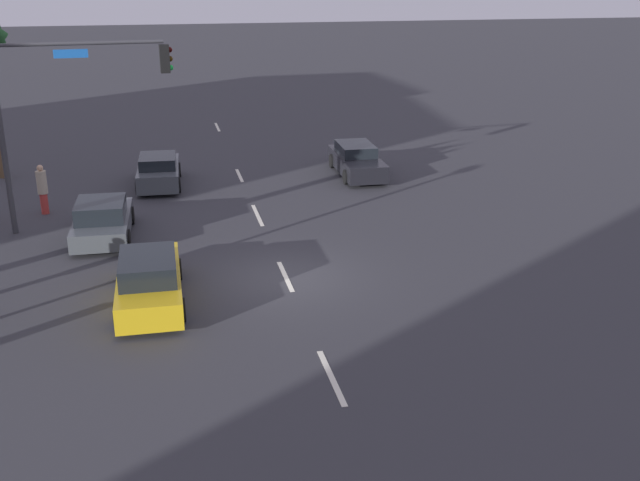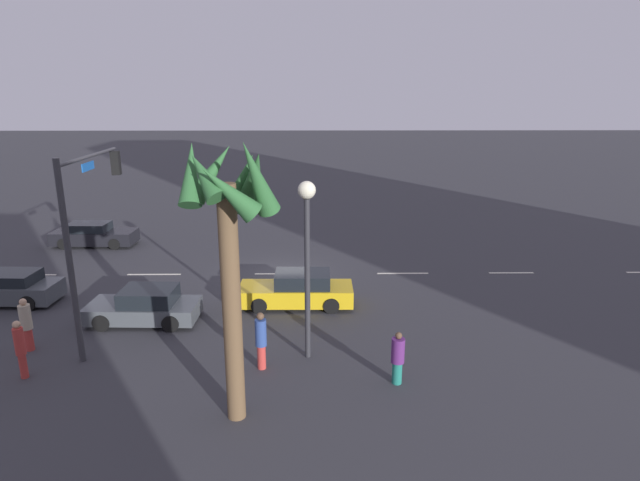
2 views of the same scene
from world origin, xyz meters
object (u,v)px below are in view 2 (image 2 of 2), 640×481
object	(u,v)px
pedestrian_2	(398,357)
car_0	(145,307)
streetlamp	(307,236)
pedestrian_0	(20,347)
palm_tree_1	(229,220)
pedestrian_1	(261,339)
pedestrian_3	(26,323)
car_3	(94,235)
car_2	(298,290)
traffic_signal	(88,213)
car_1	(9,289)

from	to	relation	value
pedestrian_2	car_0	bearing A→B (deg)	-27.00
streetlamp	pedestrian_0	bearing A→B (deg)	8.06
streetlamp	palm_tree_1	size ratio (longest dim) A/B	0.78
pedestrian_1	palm_tree_1	size ratio (longest dim) A/B	0.25
pedestrian_0	pedestrian_3	bearing A→B (deg)	-66.72
car_3	pedestrian_0	xyz separation A→B (m)	(-3.81, 14.73, 0.39)
pedestrian_0	palm_tree_1	xyz separation A→B (m)	(-6.87, 2.11, 4.45)
pedestrian_0	car_2	bearing A→B (deg)	-145.71
car_0	car_2	distance (m)	5.98
pedestrian_0	pedestrian_3	xyz separation A→B (m)	(0.78, -1.81, -0.03)
traffic_signal	pedestrian_3	xyz separation A→B (m)	(1.99, 1.18, -3.53)
car_2	pedestrian_3	distance (m)	9.81
car_2	streetlamp	world-z (taller)	streetlamp
car_3	traffic_signal	world-z (taller)	traffic_signal
pedestrian_0	palm_tree_1	size ratio (longest dim) A/B	0.25
car_3	pedestrian_2	distance (m)	21.51
car_2	streetlamp	xyz separation A→B (m)	(-0.46, 4.39, 3.49)
palm_tree_1	pedestrian_3	bearing A→B (deg)	-27.14
traffic_signal	pedestrian_0	bearing A→B (deg)	68.02
car_2	car_3	world-z (taller)	car_2
car_2	pedestrian_3	world-z (taller)	pedestrian_3
car_1	pedestrian_3	size ratio (longest dim) A/B	2.23
pedestrian_3	palm_tree_1	world-z (taller)	palm_tree_1
car_0	pedestrian_0	distance (m)	4.80
car_0	pedestrian_1	size ratio (longest dim) A/B	2.20
pedestrian_1	pedestrian_3	xyz separation A→B (m)	(8.03, -1.34, -0.02)
car_0	pedestrian_3	xyz separation A→B (m)	(3.25, 2.29, 0.37)
car_0	car_1	world-z (taller)	car_0
streetlamp	pedestrian_1	bearing A→B (deg)	27.48
car_0	car_1	distance (m)	6.58
traffic_signal	pedestrian_2	world-z (taller)	traffic_signal
car_2	pedestrian_0	size ratio (longest dim) A/B	2.47
car_1	traffic_signal	bearing A→B (deg)	148.38
car_3	pedestrian_1	size ratio (longest dim) A/B	2.46
traffic_signal	pedestrian_0	size ratio (longest dim) A/B	3.50
traffic_signal	palm_tree_1	xyz separation A→B (m)	(-5.66, 5.10, 0.95)
car_0	streetlamp	bearing A→B (deg)	155.37
car_1	pedestrian_0	world-z (taller)	pedestrian_0
car_3	traffic_signal	distance (m)	13.35
traffic_signal	palm_tree_1	distance (m)	7.68
car_3	pedestrian_2	size ratio (longest dim) A/B	2.82
car_2	palm_tree_1	size ratio (longest dim) A/B	0.62
pedestrian_3	pedestrian_1	bearing A→B (deg)	170.55
pedestrian_1	pedestrian_3	size ratio (longest dim) A/B	1.02
car_1	car_2	distance (m)	12.07
streetlamp	car_3	bearing A→B (deg)	-47.16
car_1	pedestrian_0	size ratio (longest dim) A/B	2.21
car_3	streetlamp	distance (m)	18.74
car_2	pedestrian_1	world-z (taller)	pedestrian_1
car_0	pedestrian_2	xyz separation A→B (m)	(-8.95, 4.56, 0.25)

